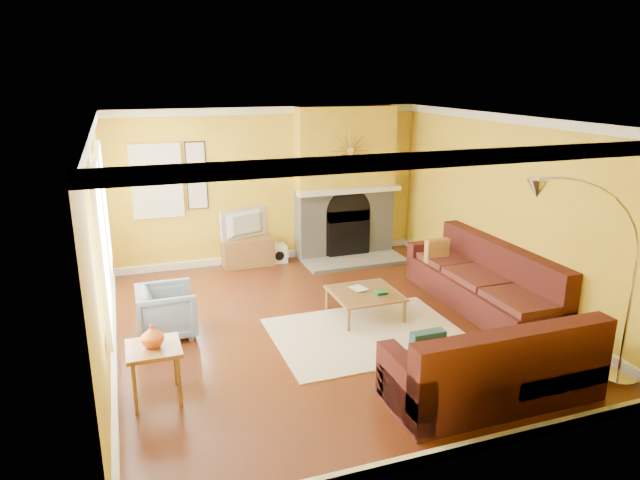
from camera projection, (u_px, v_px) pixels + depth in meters
name	position (u px, v px, depth m)	size (l,w,h in m)	color
floor	(328.00, 325.00, 7.68)	(5.50, 6.00, 0.02)	#602B14
ceiling	(329.00, 119.00, 6.91)	(5.50, 6.00, 0.02)	white
wall_back	(269.00, 185.00, 10.02)	(5.50, 0.02, 2.70)	gold
wall_front	(459.00, 319.00, 4.57)	(5.50, 0.02, 2.70)	gold
wall_left	(99.00, 249.00, 6.41)	(0.02, 6.00, 2.70)	gold
wall_right	(509.00, 211.00, 8.18)	(0.02, 6.00, 2.70)	gold
baseboard	(328.00, 320.00, 7.66)	(5.50, 6.00, 0.12)	white
crown_molding	(329.00, 125.00, 6.93)	(5.50, 6.00, 0.12)	white
window_left_near	(102.00, 210.00, 7.55)	(0.06, 1.22, 1.72)	white
window_left_far	(100.00, 250.00, 5.84)	(0.06, 1.22, 1.72)	white
window_back	(157.00, 181.00, 9.30)	(0.82, 0.06, 1.22)	white
wall_art	(197.00, 176.00, 9.51)	(0.34, 0.04, 1.14)	white
fireplace	(345.00, 183.00, 10.26)	(1.80, 0.40, 2.70)	gray
mantel	(350.00, 191.00, 10.07)	(1.92, 0.22, 0.08)	white
hearth	(355.00, 261.00, 10.13)	(1.80, 0.70, 0.06)	gray
sunburst	(350.00, 151.00, 9.88)	(0.70, 0.04, 0.70)	olive
rug	(368.00, 334.00, 7.36)	(2.40, 1.80, 0.02)	beige
sectional_sofa	(442.00, 299.00, 7.32)	(2.89, 3.98, 0.90)	#471916
coffee_table	(365.00, 304.00, 7.89)	(0.90, 0.90, 0.36)	white
media_console	(248.00, 252.00, 9.96)	(0.88, 0.40, 0.49)	olive
tv	(247.00, 224.00, 9.81)	(0.91, 0.12, 0.53)	black
subwoofer	(277.00, 253.00, 10.17)	(0.31, 0.31, 0.31)	white
armchair	(167.00, 312.00, 7.26)	(0.70, 0.72, 0.66)	slate
side_table	(156.00, 373.00, 5.84)	(0.54, 0.54, 0.59)	olive
vase	(152.00, 336.00, 5.72)	(0.23, 0.23, 0.24)	#D8591E
book	(353.00, 290.00, 7.87)	(0.18, 0.24, 0.02)	white
arc_lamp	(586.00, 289.00, 5.74)	(1.46, 0.36, 2.31)	silver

